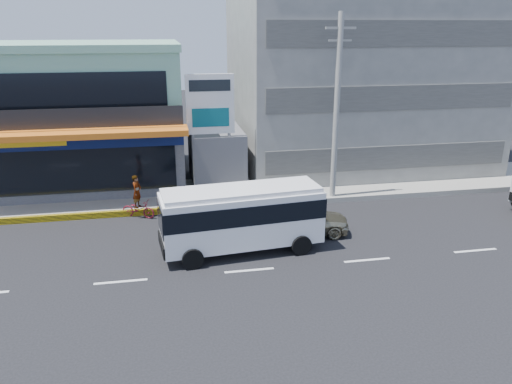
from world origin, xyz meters
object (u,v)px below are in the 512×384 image
(concrete_building, at_px, (357,62))
(satellite_dish, at_px, (216,129))
(billboard, at_px, (210,111))
(motorcycle_rider, at_px, (138,204))
(minibus, at_px, (242,214))
(sedan, at_px, (301,219))
(utility_pole_near, at_px, (337,109))
(shop_building, at_px, (80,118))

(concrete_building, distance_m, satellite_dish, 11.30)
(billboard, relative_size, motorcycle_rider, 3.09)
(minibus, height_order, sedan, minibus)
(concrete_building, bearing_deg, utility_pole_near, -117.76)
(shop_building, bearing_deg, billboard, -32.32)
(minibus, xyz_separation_m, sedan, (2.99, 1.32, -0.95))
(shop_building, relative_size, satellite_dish, 8.27)
(satellite_dish, distance_m, sedan, 8.82)
(billboard, bearing_deg, concrete_building, 28.92)
(shop_building, height_order, billboard, shop_building)
(shop_building, height_order, satellite_dish, shop_building)
(billboard, xyz_separation_m, sedan, (3.50, -6.00, -4.17))
(motorcycle_rider, bearing_deg, satellite_dish, 42.76)
(shop_building, bearing_deg, motorcycle_rider, -64.17)
(shop_building, relative_size, concrete_building, 0.77)
(utility_pole_near, bearing_deg, shop_building, 154.94)
(shop_building, height_order, minibus, shop_building)
(sedan, xyz_separation_m, motorcycle_rider, (-7.54, 3.60, -0.02))
(concrete_building, xyz_separation_m, sedan, (-7.00, -11.80, -6.24))
(concrete_building, bearing_deg, shop_building, -176.65)
(concrete_building, bearing_deg, minibus, -127.28)
(shop_building, distance_m, utility_pole_near, 15.50)
(minibus, bearing_deg, utility_pole_near, 42.69)
(satellite_dish, bearing_deg, shop_building, 159.79)
(satellite_dish, relative_size, sedan, 0.34)
(shop_building, height_order, motorcycle_rider, shop_building)
(concrete_building, height_order, utility_pole_near, concrete_building)
(concrete_building, relative_size, sedan, 3.60)
(utility_pole_near, xyz_separation_m, sedan, (-3.00, -4.20, -4.39))
(motorcycle_rider, bearing_deg, sedan, -25.53)
(shop_building, xyz_separation_m, sedan, (11.00, -10.75, -3.24))
(billboard, bearing_deg, shop_building, 147.68)
(concrete_building, relative_size, motorcycle_rider, 7.17)
(billboard, bearing_deg, minibus, -86.03)
(satellite_dish, distance_m, utility_pole_near, 7.17)
(shop_building, relative_size, billboard, 1.80)
(minibus, bearing_deg, concrete_building, 52.72)
(satellite_dish, bearing_deg, concrete_building, 21.80)
(satellite_dish, height_order, billboard, billboard)
(satellite_dish, xyz_separation_m, billboard, (-0.50, -1.80, 1.35))
(utility_pole_near, bearing_deg, concrete_building, 62.24)
(satellite_dish, relative_size, billboard, 0.22)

